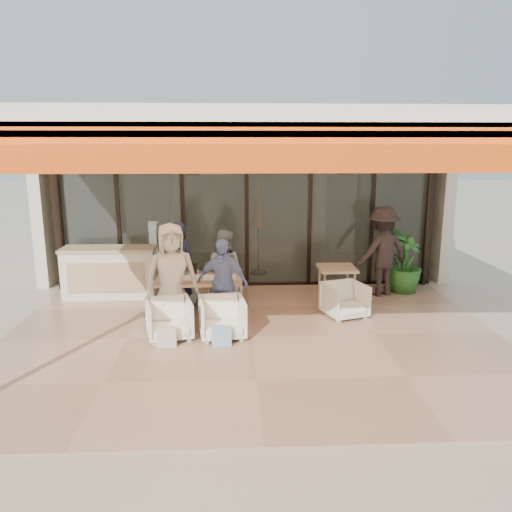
# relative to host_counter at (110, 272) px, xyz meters

# --- Properties ---
(ground) EXTENTS (70.00, 70.00, 0.00)m
(ground) POSITION_rel_host_counter_xyz_m (2.78, -2.30, -0.53)
(ground) COLOR #C6B293
(ground) RESTS_ON ground
(terrace_floor) EXTENTS (8.00, 6.00, 0.01)m
(terrace_floor) POSITION_rel_host_counter_xyz_m (2.78, -2.30, -0.53)
(terrace_floor) COLOR tan
(terrace_floor) RESTS_ON ground
(terrace_structure) EXTENTS (8.00, 6.00, 3.40)m
(terrace_structure) POSITION_rel_host_counter_xyz_m (2.78, -2.56, 2.72)
(terrace_structure) COLOR silver
(terrace_structure) RESTS_ON ground
(glass_storefront) EXTENTS (8.08, 0.10, 3.20)m
(glass_storefront) POSITION_rel_host_counter_xyz_m (2.78, 0.70, 1.07)
(glass_storefront) COLOR #9EADA3
(glass_storefront) RESTS_ON ground
(interior_block) EXTENTS (9.05, 3.62, 3.52)m
(interior_block) POSITION_rel_host_counter_xyz_m (2.78, 3.02, 1.70)
(interior_block) COLOR silver
(interior_block) RESTS_ON ground
(host_counter) EXTENTS (1.85, 0.65, 1.04)m
(host_counter) POSITION_rel_host_counter_xyz_m (0.00, 0.00, 0.00)
(host_counter) COLOR silver
(host_counter) RESTS_ON ground
(dining_table) EXTENTS (1.50, 0.90, 0.93)m
(dining_table) POSITION_rel_host_counter_xyz_m (1.86, -1.29, 0.15)
(dining_table) COLOR tan
(dining_table) RESTS_ON ground
(chair_far_left) EXTENTS (0.66, 0.62, 0.66)m
(chair_far_left) POSITION_rel_host_counter_xyz_m (1.45, -0.35, -0.20)
(chair_far_left) COLOR white
(chair_far_left) RESTS_ON ground
(chair_far_right) EXTENTS (0.70, 0.67, 0.66)m
(chair_far_right) POSITION_rel_host_counter_xyz_m (2.29, -0.35, -0.20)
(chair_far_right) COLOR white
(chair_far_right) RESTS_ON ground
(chair_near_left) EXTENTS (0.82, 0.79, 0.71)m
(chair_near_left) POSITION_rel_host_counter_xyz_m (1.45, -2.25, -0.18)
(chair_near_left) COLOR white
(chair_near_left) RESTS_ON ground
(chair_near_right) EXTENTS (0.79, 0.75, 0.73)m
(chair_near_right) POSITION_rel_host_counter_xyz_m (2.29, -2.25, -0.17)
(chair_near_right) COLOR white
(chair_near_right) RESTS_ON ground
(diner_navy) EXTENTS (0.68, 0.51, 1.69)m
(diner_navy) POSITION_rel_host_counter_xyz_m (1.45, -0.85, 0.31)
(diner_navy) COLOR #161C32
(diner_navy) RESTS_ON ground
(diner_grey) EXTENTS (0.89, 0.79, 1.52)m
(diner_grey) POSITION_rel_host_counter_xyz_m (2.29, -0.85, 0.23)
(diner_grey) COLOR slate
(diner_grey) RESTS_ON ground
(diner_cream) EXTENTS (1.00, 0.78, 1.79)m
(diner_cream) POSITION_rel_host_counter_xyz_m (1.45, -1.75, 0.36)
(diner_cream) COLOR beige
(diner_cream) RESTS_ON ground
(diner_periwinkle) EXTENTS (0.97, 0.64, 1.53)m
(diner_periwinkle) POSITION_rel_host_counter_xyz_m (2.29, -1.75, 0.23)
(diner_periwinkle) COLOR #7583C4
(diner_periwinkle) RESTS_ON ground
(tote_bag_cream) EXTENTS (0.30, 0.10, 0.34)m
(tote_bag_cream) POSITION_rel_host_counter_xyz_m (1.45, -2.65, -0.36)
(tote_bag_cream) COLOR silver
(tote_bag_cream) RESTS_ON ground
(tote_bag_blue) EXTENTS (0.30, 0.10, 0.34)m
(tote_bag_blue) POSITION_rel_host_counter_xyz_m (2.29, -2.65, -0.36)
(tote_bag_blue) COLOR #99BFD8
(tote_bag_blue) RESTS_ON ground
(side_table) EXTENTS (0.70, 0.70, 0.74)m
(side_table) POSITION_rel_host_counter_xyz_m (4.47, -0.63, 0.11)
(side_table) COLOR tan
(side_table) RESTS_ON ground
(side_chair) EXTENTS (0.84, 0.82, 0.70)m
(side_chair) POSITION_rel_host_counter_xyz_m (4.47, -1.38, -0.18)
(side_chair) COLOR white
(side_chair) RESTS_ON ground
(standing_woman) EXTENTS (1.35, 1.05, 1.84)m
(standing_woman) POSITION_rel_host_counter_xyz_m (5.49, -0.12, 0.39)
(standing_woman) COLOR black
(standing_woman) RESTS_ON ground
(potted_palm) EXTENTS (1.01, 1.01, 1.29)m
(potted_palm) POSITION_rel_host_counter_xyz_m (6.04, 0.06, 0.11)
(potted_palm) COLOR #1E5919
(potted_palm) RESTS_ON ground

